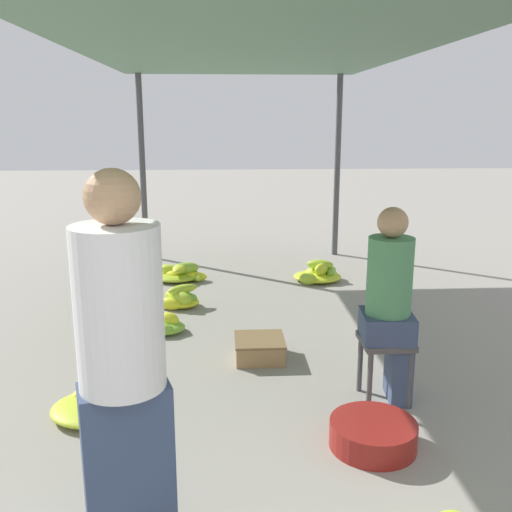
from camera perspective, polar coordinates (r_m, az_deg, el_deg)
canopy_post_back_left at (r=7.94m, az=-11.28°, el=8.60°), size 0.08×0.08×2.47m
canopy_post_back_right at (r=8.03m, az=8.13°, el=8.77°), size 0.08×0.08×2.47m
canopy_tarp at (r=4.82m, az=-0.37°, el=20.62°), size 3.06×6.52×0.04m
vendor_foreground at (r=2.51m, az=-13.21°, el=-10.59°), size 0.46×0.46×1.72m
stool at (r=4.03m, az=12.81°, el=-9.24°), size 0.34×0.34×0.45m
vendor_seated at (r=3.92m, az=13.36°, el=-4.51°), size 0.37×0.37×1.35m
basin_black at (r=3.61m, az=11.61°, el=-17.06°), size 0.52×0.52×0.16m
banana_pile_left_0 at (r=6.89m, az=-7.66°, el=-1.78°), size 0.66×0.51×0.22m
banana_pile_left_1 at (r=4.04m, az=-15.24°, el=-13.96°), size 0.62×0.59×0.21m
banana_pile_left_2 at (r=5.29m, az=-9.45°, el=-6.92°), size 0.42×0.33×0.18m
banana_pile_left_3 at (r=5.93m, az=-7.64°, el=-4.26°), size 0.43×0.40×0.24m
banana_pile_right_1 at (r=6.87m, az=6.29°, el=-1.80°), size 0.57×0.52×0.25m
crate_near at (r=4.68m, az=0.36°, el=-9.22°), size 0.40×0.40×0.17m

